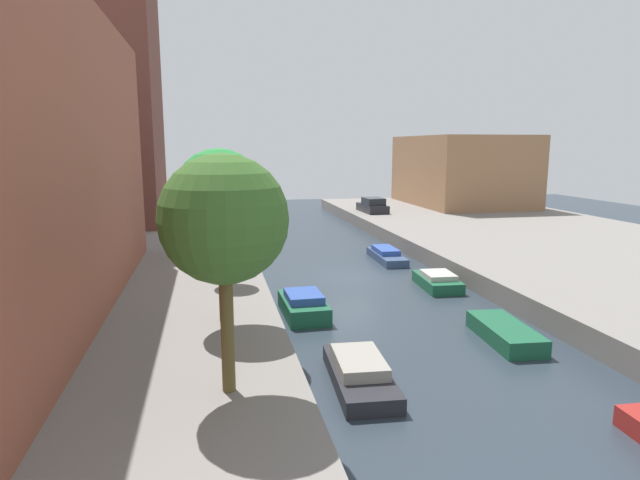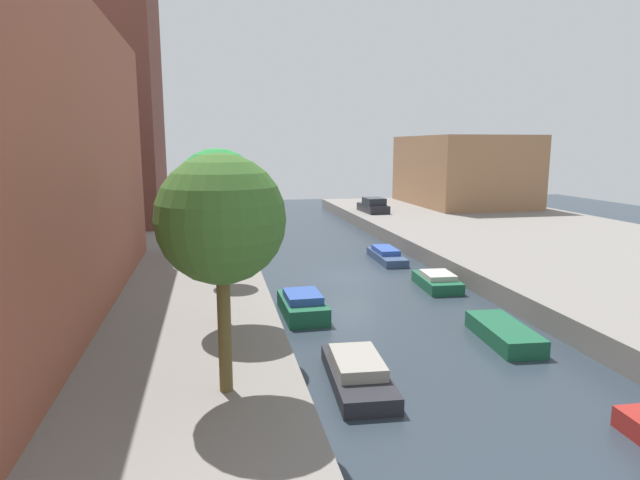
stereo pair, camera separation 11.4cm
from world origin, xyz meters
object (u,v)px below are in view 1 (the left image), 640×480
(street_tree_2, at_px, (218,205))
(moored_boat_left_2, at_px, (303,305))
(apartment_tower_far, at_px, (85,64))
(parked_car, at_px, (373,206))
(moored_boat_right_1, at_px, (505,333))
(low_block_right, at_px, (462,170))
(street_tree_3, at_px, (216,201))
(moored_boat_right_3, at_px, (386,255))
(street_tree_0, at_px, (224,220))
(moored_boat_left_1, at_px, (360,373))
(moored_boat_right_2, at_px, (437,281))
(street_tree_1, at_px, (219,194))

(street_tree_2, relative_size, moored_boat_left_2, 1.26)
(apartment_tower_far, height_order, parked_car, apartment_tower_far)
(parked_car, xyz_separation_m, moored_boat_right_1, (-4.16, -29.58, -1.24))
(low_block_right, relative_size, moored_boat_right_1, 3.84)
(street_tree_2, height_order, street_tree_3, street_tree_2)
(moored_boat_right_3, bearing_deg, street_tree_0, -119.44)
(street_tree_0, xyz_separation_m, street_tree_2, (0.00, 11.05, -0.85))
(street_tree_2, bearing_deg, apartment_tower_far, 114.41)
(moored_boat_left_1, bearing_deg, moored_boat_right_2, 55.10)
(low_block_right, relative_size, moored_boat_right_3, 3.17)
(apartment_tower_far, relative_size, moored_boat_left_1, 5.65)
(parked_car, bearing_deg, street_tree_3, -130.05)
(street_tree_0, xyz_separation_m, moored_boat_left_1, (3.85, 1.74, -4.89))
(parked_car, distance_m, moored_boat_left_1, 33.54)
(street_tree_1, height_order, moored_boat_left_1, street_tree_1)
(apartment_tower_far, xyz_separation_m, street_tree_2, (9.01, -19.86, -8.47))
(moored_boat_right_2, bearing_deg, apartment_tower_far, 135.18)
(street_tree_3, relative_size, moored_boat_right_2, 1.24)
(moored_boat_right_1, xyz_separation_m, moored_boat_right_3, (0.23, 13.97, 0.01))
(street_tree_2, xyz_separation_m, moored_boat_right_3, (10.18, 6.98, -4.07))
(street_tree_0, relative_size, moored_boat_right_2, 1.73)
(low_block_right, distance_m, parked_car, 12.17)
(parked_car, bearing_deg, moored_boat_right_3, -104.15)
(street_tree_3, distance_m, moored_boat_right_3, 10.89)
(moored_boat_right_2, bearing_deg, street_tree_0, -132.87)
(street_tree_2, xyz_separation_m, street_tree_3, (0.00, 5.81, -0.38))
(street_tree_2, relative_size, moored_boat_left_1, 1.04)
(parked_car, bearing_deg, street_tree_2, -121.98)
(low_block_right, distance_m, moored_boat_left_2, 37.09)
(moored_boat_left_1, xyz_separation_m, moored_boat_right_3, (6.33, 16.29, -0.03))
(street_tree_1, distance_m, street_tree_2, 5.72)
(low_block_right, height_order, moored_boat_right_3, low_block_right)
(low_block_right, distance_m, street_tree_3, 32.90)
(apartment_tower_far, distance_m, street_tree_1, 28.06)
(moored_boat_right_3, bearing_deg, moored_boat_left_1, -111.23)
(moored_boat_left_1, relative_size, moored_boat_right_2, 1.25)
(street_tree_3, height_order, moored_boat_right_1, street_tree_3)
(apartment_tower_far, bearing_deg, moored_boat_right_2, -44.82)
(street_tree_1, relative_size, moored_boat_right_2, 1.75)
(moored_boat_left_2, bearing_deg, moored_boat_right_2, 22.32)
(parked_car, xyz_separation_m, moored_boat_left_1, (-10.26, -31.91, -1.20))
(street_tree_1, relative_size, street_tree_3, 1.42)
(apartment_tower_far, height_order, moored_boat_left_2, apartment_tower_far)
(moored_boat_left_2, distance_m, moored_boat_right_2, 7.87)
(parked_car, bearing_deg, moored_boat_right_2, -98.98)
(moored_boat_left_1, distance_m, moored_boat_right_3, 17.48)
(moored_boat_left_2, bearing_deg, moored_boat_right_1, -33.38)
(street_tree_1, xyz_separation_m, moored_boat_right_1, (9.95, -1.34, -5.08))
(apartment_tower_far, relative_size, street_tree_3, 5.71)
(street_tree_1, height_order, moored_boat_right_1, street_tree_1)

